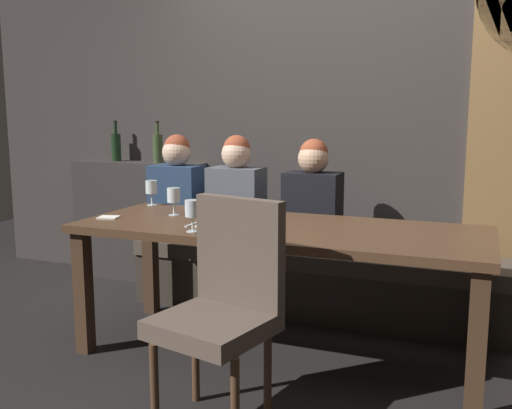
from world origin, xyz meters
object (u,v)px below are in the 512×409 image
object	(u,v)px
wine_bottle_dark_red	(116,146)
dessert_plate	(219,223)
chair_near_side	(224,298)
fork_on_table	(193,224)
wine_bottle_pale_label	(158,147)
diner_redhead	(177,189)
banquette_bench	(313,282)
diner_bearded	(236,193)
wine_glass_end_right	(192,209)
wine_glass_near_right	(151,188)
wine_glass_end_left	(174,197)
dining_table	(278,241)
diner_far_end	(313,198)

from	to	relation	value
wine_bottle_dark_red	dessert_plate	distance (m)	1.91
chair_near_side	fork_on_table	world-z (taller)	chair_near_side
wine_bottle_pale_label	diner_redhead	bearing A→B (deg)	-43.47
banquette_bench	diner_redhead	size ratio (longest dim) A/B	3.38
diner_bearded	wine_bottle_pale_label	bearing A→B (deg)	156.25
wine_glass_end_right	fork_on_table	bearing A→B (deg)	116.92
wine_bottle_pale_label	dessert_plate	distance (m)	1.62
chair_near_side	wine_bottle_dark_red	xyz separation A→B (m)	(-1.78, 1.78, 0.51)
diner_redhead	wine_glass_near_right	bearing A→B (deg)	-86.74
diner_redhead	wine_bottle_dark_red	size ratio (longest dim) A/B	2.27
banquette_bench	dessert_plate	xyz separation A→B (m)	(-0.30, -0.81, 0.53)
wine_bottle_pale_label	wine_glass_end_left	xyz separation A→B (m)	(0.70, -0.98, -0.22)
dining_table	diner_redhead	xyz separation A→B (m)	(-1.02, 0.71, 0.15)
diner_bearded	diner_far_end	bearing A→B (deg)	4.43
wine_bottle_pale_label	wine_glass_near_right	world-z (taller)	wine_bottle_pale_label
diner_redhead	wine_glass_end_left	size ratio (longest dim) A/B	4.50
diner_bearded	wine_bottle_dark_red	xyz separation A→B (m)	(-1.22, 0.37, 0.27)
diner_bearded	wine_glass_near_right	bearing A→B (deg)	-142.61
dining_table	dessert_plate	world-z (taller)	dessert_plate
wine_glass_end_right	chair_near_side	bearing A→B (deg)	-48.30
wine_glass_end_left	dessert_plate	size ratio (longest dim) A/B	0.86
wine_bottle_dark_red	fork_on_table	world-z (taller)	wine_bottle_dark_red
wine_glass_near_right	dining_table	bearing A→B (deg)	-18.63
dining_table	wine_bottle_pale_label	size ratio (longest dim) A/B	6.75
banquette_bench	dessert_plate	size ratio (longest dim) A/B	13.16
wine_glass_end_right	diner_bearded	bearing A→B (deg)	100.80
dining_table	wine_glass_end_left	world-z (taller)	wine_glass_end_left
diner_far_end	wine_bottle_pale_label	xyz separation A→B (m)	(-1.36, 0.32, 0.28)
diner_bearded	dessert_plate	size ratio (longest dim) A/B	3.91
diner_redhead	wine_bottle_pale_label	size ratio (longest dim) A/B	2.27
chair_near_side	dessert_plate	world-z (taller)	chair_near_side
chair_near_side	wine_glass_near_right	bearing A→B (deg)	133.60
wine_bottle_dark_red	fork_on_table	bearing A→B (deg)	-42.03
wine_bottle_pale_label	diner_far_end	bearing A→B (deg)	-13.45
dining_table	banquette_bench	world-z (taller)	dining_table
diner_redhead	diner_far_end	size ratio (longest dim) A/B	1.02
chair_near_side	wine_glass_near_right	world-z (taller)	chair_near_side
dessert_plate	fork_on_table	xyz separation A→B (m)	(-0.14, -0.03, -0.01)
diner_redhead	wine_glass_end_right	distance (m)	1.22
wine_bottle_dark_red	dessert_plate	bearing A→B (deg)	-38.51
diner_redhead	wine_glass_near_right	xyz separation A→B (m)	(0.02, -0.38, 0.06)
fork_on_table	wine_glass_near_right	bearing A→B (deg)	140.95
diner_far_end	diner_redhead	bearing A→B (deg)	-179.29
diner_redhead	wine_bottle_dark_red	xyz separation A→B (m)	(-0.75, 0.34, 0.27)
diner_far_end	wine_glass_end_right	xyz separation A→B (m)	(-0.34, -1.04, 0.07)
diner_redhead	wine_bottle_dark_red	bearing A→B (deg)	155.33
dining_table	banquette_bench	bearing A→B (deg)	90.00
wine_glass_near_right	dessert_plate	size ratio (longest dim) A/B	0.86
diner_bearded	dessert_plate	xyz separation A→B (m)	(0.25, -0.80, -0.05)
banquette_bench	wine_glass_end_left	xyz separation A→B (m)	(-0.68, -0.63, 0.62)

